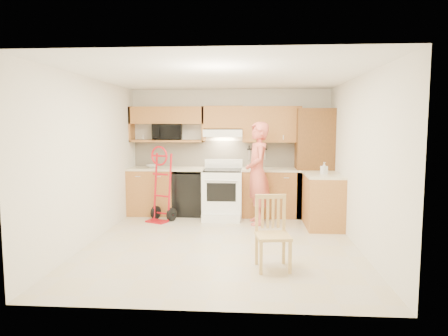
# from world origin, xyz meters

# --- Properties ---
(floor) EXTENTS (4.00, 4.50, 0.02)m
(floor) POSITION_xyz_m (0.00, 0.00, -0.01)
(floor) COLOR #BDB19B
(floor) RESTS_ON ground
(ceiling) EXTENTS (4.00, 4.50, 0.02)m
(ceiling) POSITION_xyz_m (0.00, 0.00, 2.51)
(ceiling) COLOR white
(ceiling) RESTS_ON ground
(wall_back) EXTENTS (4.00, 0.02, 2.50)m
(wall_back) POSITION_xyz_m (0.00, 2.26, 1.25)
(wall_back) COLOR silver
(wall_back) RESTS_ON ground
(wall_front) EXTENTS (4.00, 0.02, 2.50)m
(wall_front) POSITION_xyz_m (0.00, -2.26, 1.25)
(wall_front) COLOR silver
(wall_front) RESTS_ON ground
(wall_left) EXTENTS (0.02, 4.50, 2.50)m
(wall_left) POSITION_xyz_m (-2.01, 0.00, 1.25)
(wall_left) COLOR silver
(wall_left) RESTS_ON ground
(wall_right) EXTENTS (0.02, 4.50, 2.50)m
(wall_right) POSITION_xyz_m (2.01, 0.00, 1.25)
(wall_right) COLOR silver
(wall_right) RESTS_ON ground
(backsplash) EXTENTS (3.92, 0.03, 0.55)m
(backsplash) POSITION_xyz_m (0.00, 2.23, 1.20)
(backsplash) COLOR beige
(backsplash) RESTS_ON wall_back
(lower_cab_left) EXTENTS (0.90, 0.60, 0.90)m
(lower_cab_left) POSITION_xyz_m (-1.55, 1.95, 0.45)
(lower_cab_left) COLOR #AC7839
(lower_cab_left) RESTS_ON ground
(dishwasher) EXTENTS (0.60, 0.60, 0.85)m
(dishwasher) POSITION_xyz_m (-0.80, 1.95, 0.42)
(dishwasher) COLOR black
(dishwasher) RESTS_ON ground
(lower_cab_right) EXTENTS (1.14, 0.60, 0.90)m
(lower_cab_right) POSITION_xyz_m (0.83, 1.95, 0.45)
(lower_cab_right) COLOR #AC7839
(lower_cab_right) RESTS_ON ground
(countertop_left) EXTENTS (1.50, 0.63, 0.04)m
(countertop_left) POSITION_xyz_m (-1.25, 1.95, 0.92)
(countertop_left) COLOR beige
(countertop_left) RESTS_ON lower_cab_left
(countertop_right) EXTENTS (1.14, 0.63, 0.04)m
(countertop_right) POSITION_xyz_m (0.83, 1.95, 0.92)
(countertop_right) COLOR beige
(countertop_right) RESTS_ON lower_cab_right
(cab_return_right) EXTENTS (0.60, 1.00, 0.90)m
(cab_return_right) POSITION_xyz_m (1.70, 1.15, 0.45)
(cab_return_right) COLOR #AC7839
(cab_return_right) RESTS_ON ground
(countertop_return) EXTENTS (0.63, 1.00, 0.04)m
(countertop_return) POSITION_xyz_m (1.70, 1.15, 0.92)
(countertop_return) COLOR beige
(countertop_return) RESTS_ON cab_return_right
(pantry_tall) EXTENTS (0.70, 0.60, 2.10)m
(pantry_tall) POSITION_xyz_m (1.65, 1.95, 1.05)
(pantry_tall) COLOR brown
(pantry_tall) RESTS_ON ground
(upper_cab_left) EXTENTS (1.50, 0.33, 0.34)m
(upper_cab_left) POSITION_xyz_m (-1.25, 2.08, 1.98)
(upper_cab_left) COLOR #AC7839
(upper_cab_left) RESTS_ON wall_back
(upper_shelf_mw) EXTENTS (1.50, 0.33, 0.04)m
(upper_shelf_mw) POSITION_xyz_m (-1.25, 2.08, 1.47)
(upper_shelf_mw) COLOR #AC7839
(upper_shelf_mw) RESTS_ON wall_back
(upper_cab_center) EXTENTS (0.76, 0.33, 0.44)m
(upper_cab_center) POSITION_xyz_m (-0.12, 2.08, 1.94)
(upper_cab_center) COLOR #AC7839
(upper_cab_center) RESTS_ON wall_back
(upper_cab_right) EXTENTS (1.14, 0.33, 0.70)m
(upper_cab_right) POSITION_xyz_m (0.83, 2.08, 1.80)
(upper_cab_right) COLOR #AC7839
(upper_cab_right) RESTS_ON wall_back
(range_hood) EXTENTS (0.76, 0.46, 0.14)m
(range_hood) POSITION_xyz_m (-0.12, 2.02, 1.63)
(range_hood) COLOR white
(range_hood) RESTS_ON wall_back
(knife_strip) EXTENTS (0.40, 0.05, 0.29)m
(knife_strip) POSITION_xyz_m (0.55, 2.21, 1.24)
(knife_strip) COLOR black
(knife_strip) RESTS_ON backsplash
(microwave) EXTENTS (0.62, 0.45, 0.32)m
(microwave) POSITION_xyz_m (-1.25, 2.08, 1.65)
(microwave) COLOR black
(microwave) RESTS_ON upper_shelf_mw
(range) EXTENTS (0.75, 0.99, 1.11)m
(range) POSITION_xyz_m (-0.12, 1.70, 0.55)
(range) COLOR white
(range) RESTS_ON ground
(person) EXTENTS (0.53, 0.73, 1.85)m
(person) POSITION_xyz_m (0.55, 1.29, 0.92)
(person) COLOR #CF5848
(person) RESTS_ON ground
(hand_truck) EXTENTS (0.64, 0.62, 1.27)m
(hand_truck) POSITION_xyz_m (-1.25, 1.35, 0.63)
(hand_truck) COLOR red
(hand_truck) RESTS_ON ground
(dining_chair) EXTENTS (0.47, 0.50, 0.91)m
(dining_chair) POSITION_xyz_m (0.72, -1.04, 0.46)
(dining_chair) COLOR #E1B86D
(dining_chair) RESTS_ON ground
(soap_bottle) EXTENTS (0.12, 0.13, 0.21)m
(soap_bottle) POSITION_xyz_m (1.70, 1.11, 1.04)
(soap_bottle) COLOR white
(soap_bottle) RESTS_ON countertop_return
(bowl) EXTENTS (0.28, 0.28, 0.06)m
(bowl) POSITION_xyz_m (-1.54, 1.95, 0.97)
(bowl) COLOR white
(bowl) RESTS_ON countertop_left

